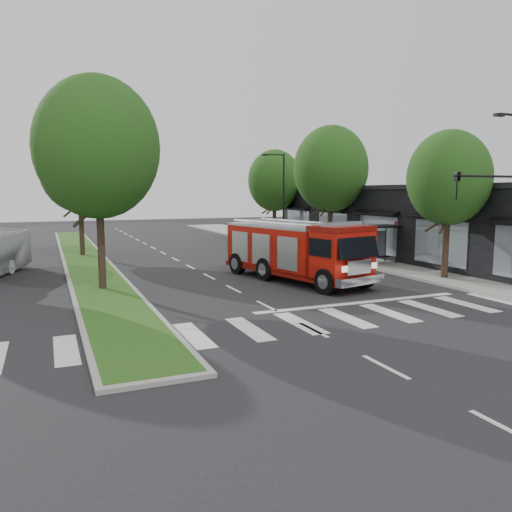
{
  "coord_description": "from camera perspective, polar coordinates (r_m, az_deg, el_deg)",
  "views": [
    {
      "loc": [
        -8.36,
        -18.74,
        4.75
      ],
      "look_at": [
        0.58,
        2.52,
        1.8
      ],
      "focal_mm": 35.0,
      "sensor_mm": 36.0,
      "label": 1
    }
  ],
  "objects": [
    {
      "name": "tree_median_near",
      "position": [
        24.94,
        -17.68,
        11.7
      ],
      "size": [
        5.8,
        5.8,
        10.16
      ],
      "color": "black",
      "rests_on": "ground"
    },
    {
      "name": "tree_right_near",
      "position": [
        28.73,
        21.17,
        8.31
      ],
      "size": [
        4.4,
        4.4,
        8.05
      ],
      "color": "black",
      "rests_on": "ground"
    },
    {
      "name": "tree_right_far",
      "position": [
        47.14,
        2.13,
        8.61
      ],
      "size": [
        5.0,
        5.0,
        8.73
      ],
      "color": "black",
      "rests_on": "ground"
    },
    {
      "name": "ground",
      "position": [
        21.06,
        1.2,
        -5.75
      ],
      "size": [
        140.0,
        140.0,
        0.0
      ],
      "primitive_type": "plane",
      "color": "black",
      "rests_on": "ground"
    },
    {
      "name": "tree_median_far",
      "position": [
        38.85,
        -19.58,
        9.44
      ],
      "size": [
        5.6,
        5.6,
        9.72
      ],
      "color": "black",
      "rests_on": "ground"
    },
    {
      "name": "tree_right_mid",
      "position": [
        38.33,
        8.54,
        9.81
      ],
      "size": [
        5.6,
        5.6,
        9.72
      ],
      "color": "black",
      "rests_on": "ground"
    },
    {
      "name": "storefront_row",
      "position": [
        38.4,
        18.61,
        3.55
      ],
      "size": [
        8.0,
        30.0,
        5.0
      ],
      "primitive_type": "cube",
      "color": "black",
      "rests_on": "ground"
    },
    {
      "name": "bus_shelter",
      "position": [
        33.36,
        13.19,
        2.44
      ],
      "size": [
        3.2,
        1.6,
        2.61
      ],
      "color": "black",
      "rests_on": "ground"
    },
    {
      "name": "streetlight_right_far",
      "position": [
        43.02,
        2.98,
        6.92
      ],
      "size": [
        2.11,
        0.2,
        8.0
      ],
      "color": "black",
      "rests_on": "ground"
    },
    {
      "name": "streetlight_right_near",
      "position": [
        23.56,
        27.06,
        6.29
      ],
      "size": [
        4.08,
        0.22,
        8.0
      ],
      "color": "black",
      "rests_on": "ground"
    },
    {
      "name": "sidewalk_right",
      "position": [
        35.82,
        13.04,
        -0.4
      ],
      "size": [
        5.0,
        80.0,
        0.15
      ],
      "primitive_type": "cube",
      "color": "gray",
      "rests_on": "ground"
    },
    {
      "name": "fire_engine",
      "position": [
        26.95,
        4.5,
        0.56
      ],
      "size": [
        5.0,
        10.04,
        3.34
      ],
      "rotation": [
        0.0,
        0.0,
        0.23
      ],
      "color": "#660B05",
      "rests_on": "ground"
    },
    {
      "name": "median",
      "position": [
        37.11,
        -18.98,
        -0.34
      ],
      "size": [
        3.0,
        50.0,
        0.15
      ],
      "color": "gray",
      "rests_on": "ground"
    }
  ]
}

